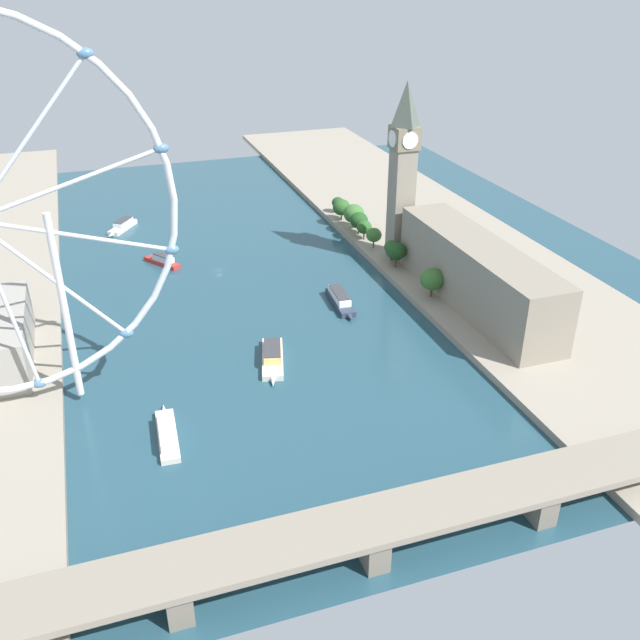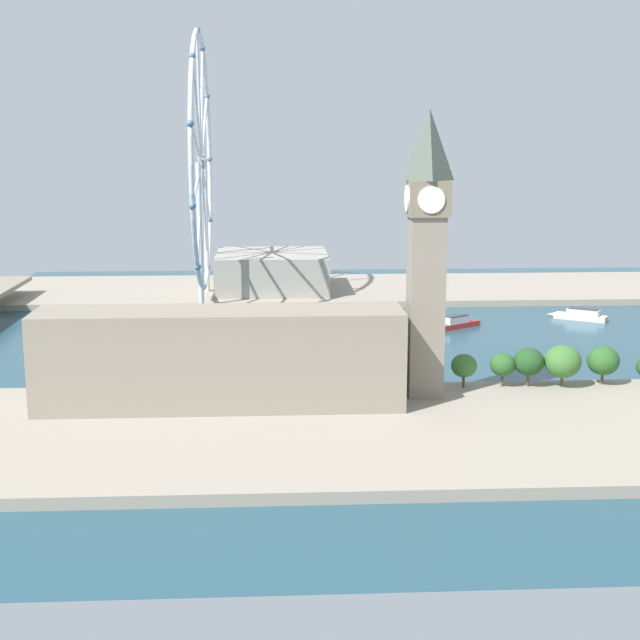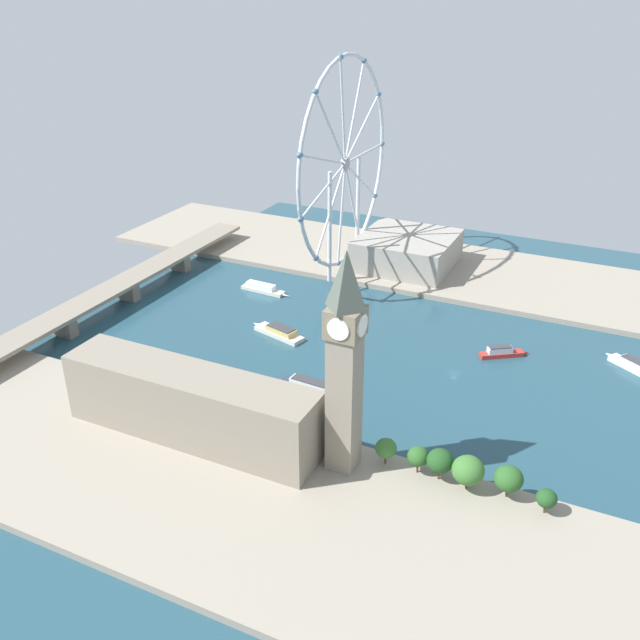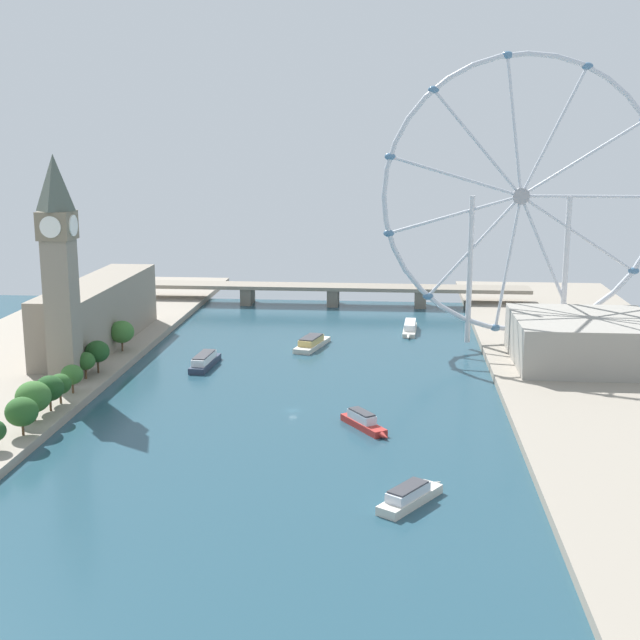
{
  "view_description": "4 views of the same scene",
  "coord_description": "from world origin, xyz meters",
  "px_view_note": "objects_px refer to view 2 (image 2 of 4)",
  "views": [
    {
      "loc": [
        53.85,
        309.99,
        137.0
      ],
      "look_at": [
        -23.47,
        83.43,
        10.44
      ],
      "focal_mm": 39.16,
      "sensor_mm": 36.0,
      "label": 1
    },
    {
      "loc": [
        -351.33,
        62.76,
        78.34
      ],
      "look_at": [
        11.79,
        43.11,
        6.57
      ],
      "focal_mm": 51.69,
      "sensor_mm": 36.0,
      "label": 2
    },
    {
      "loc": [
        -274.95,
        -63.48,
        163.07
      ],
      "look_at": [
        -6.46,
        65.41,
        16.08
      ],
      "focal_mm": 38.97,
      "sensor_mm": 36.0,
      "label": 3
    },
    {
      "loc": [
        34.15,
        -278.44,
        92.41
      ],
      "look_at": [
        1.19,
        92.89,
        12.14
      ],
      "focal_mm": 47.7,
      "sensor_mm": 36.0,
      "label": 4
    }
  ],
  "objects_px": {
    "clock_tower": "(427,250)",
    "tour_boat_0": "(126,319)",
    "parliament_block": "(220,358)",
    "tour_boat_3": "(200,340)",
    "tour_boat_4": "(580,315)",
    "riverside_hall": "(272,271)",
    "tour_boat_2": "(297,363)",
    "tour_boat_1": "(459,323)",
    "ferris_wheel": "(201,163)"
  },
  "relations": [
    {
      "from": "parliament_block",
      "to": "tour_boat_3",
      "type": "relative_size",
      "value": 3.13
    },
    {
      "from": "ferris_wheel",
      "to": "riverside_hall",
      "type": "xyz_separation_m",
      "value": [
        23.02,
        -32.46,
        -54.68
      ]
    },
    {
      "from": "tour_boat_3",
      "to": "ferris_wheel",
      "type": "bearing_deg",
      "value": -72.41
    },
    {
      "from": "tour_boat_3",
      "to": "riverside_hall",
      "type": "bearing_deg",
      "value": -89.15
    },
    {
      "from": "ferris_wheel",
      "to": "tour_boat_2",
      "type": "distance_m",
      "value": 151.22
    },
    {
      "from": "clock_tower",
      "to": "parliament_block",
      "type": "distance_m",
      "value": 67.4
    },
    {
      "from": "clock_tower",
      "to": "riverside_hall",
      "type": "bearing_deg",
      "value": 12.76
    },
    {
      "from": "parliament_block",
      "to": "tour_boat_2",
      "type": "relative_size",
      "value": 3.34
    },
    {
      "from": "tour_boat_0",
      "to": "tour_boat_2",
      "type": "distance_m",
      "value": 111.03
    },
    {
      "from": "tour_boat_0",
      "to": "riverside_hall",
      "type": "bearing_deg",
      "value": 50.54
    },
    {
      "from": "parliament_block",
      "to": "tour_boat_2",
      "type": "distance_m",
      "value": 59.26
    },
    {
      "from": "clock_tower",
      "to": "tour_boat_3",
      "type": "distance_m",
      "value": 120.53
    },
    {
      "from": "tour_boat_0",
      "to": "tour_boat_4",
      "type": "xyz_separation_m",
      "value": [
        -2.72,
        -198.69,
        0.08
      ]
    },
    {
      "from": "ferris_wheel",
      "to": "tour_boat_2",
      "type": "bearing_deg",
      "value": -162.72
    },
    {
      "from": "ferris_wheel",
      "to": "tour_boat_1",
      "type": "relative_size",
      "value": 5.55
    },
    {
      "from": "clock_tower",
      "to": "parliament_block",
      "type": "xyz_separation_m",
      "value": [
        -8.25,
        60.02,
        -29.54
      ]
    },
    {
      "from": "clock_tower",
      "to": "tour_boat_3",
      "type": "bearing_deg",
      "value": 40.7
    },
    {
      "from": "tour_boat_4",
      "to": "clock_tower",
      "type": "bearing_deg",
      "value": 88.3
    },
    {
      "from": "ferris_wheel",
      "to": "tour_boat_0",
      "type": "relative_size",
      "value": 3.95
    },
    {
      "from": "clock_tower",
      "to": "tour_boat_3",
      "type": "relative_size",
      "value": 2.53
    },
    {
      "from": "tour_boat_0",
      "to": "clock_tower",
      "type": "bearing_deg",
      "value": -46.81
    },
    {
      "from": "tour_boat_0",
      "to": "parliament_block",
      "type": "bearing_deg",
      "value": -67.44
    },
    {
      "from": "clock_tower",
      "to": "tour_boat_0",
      "type": "distance_m",
      "value": 174.25
    },
    {
      "from": "tour_boat_1",
      "to": "tour_boat_2",
      "type": "height_order",
      "value": "tour_boat_2"
    },
    {
      "from": "parliament_block",
      "to": "tour_boat_4",
      "type": "bearing_deg",
      "value": -48.18
    },
    {
      "from": "clock_tower",
      "to": "riverside_hall",
      "type": "relative_size",
      "value": 1.5
    },
    {
      "from": "parliament_block",
      "to": "tour_boat_0",
      "type": "height_order",
      "value": "parliament_block"
    },
    {
      "from": "riverside_hall",
      "to": "tour_boat_3",
      "type": "xyz_separation_m",
      "value": [
        -112.81,
        28.28,
        -10.3
      ]
    },
    {
      "from": "parliament_block",
      "to": "tour_boat_4",
      "type": "relative_size",
      "value": 4.29
    },
    {
      "from": "clock_tower",
      "to": "parliament_block",
      "type": "bearing_deg",
      "value": 97.83
    },
    {
      "from": "ferris_wheel",
      "to": "tour_boat_4",
      "type": "xyz_separation_m",
      "value": [
        -48.26,
        -167.82,
        -64.97
      ]
    },
    {
      "from": "ferris_wheel",
      "to": "tour_boat_0",
      "type": "distance_m",
      "value": 85.19
    },
    {
      "from": "tour_boat_0",
      "to": "tour_boat_3",
      "type": "relative_size",
      "value": 0.95
    },
    {
      "from": "tour_boat_0",
      "to": "tour_boat_2",
      "type": "height_order",
      "value": "tour_boat_2"
    },
    {
      "from": "riverside_hall",
      "to": "parliament_block",
      "type": "bearing_deg",
      "value": 175.78
    },
    {
      "from": "parliament_block",
      "to": "riverside_hall",
      "type": "xyz_separation_m",
      "value": [
        206.02,
        -15.22,
        -4.53
      ]
    },
    {
      "from": "ferris_wheel",
      "to": "tour_boat_1",
      "type": "xyz_separation_m",
      "value": [
        -62.5,
        -110.86,
        -64.96
      ]
    },
    {
      "from": "tour_boat_2",
      "to": "tour_boat_3",
      "type": "relative_size",
      "value": 0.94
    },
    {
      "from": "tour_boat_2",
      "to": "riverside_hall",
      "type": "bearing_deg",
      "value": -83.05
    },
    {
      "from": "riverside_hall",
      "to": "tour_boat_3",
      "type": "height_order",
      "value": "riverside_hall"
    },
    {
      "from": "ferris_wheel",
      "to": "tour_boat_2",
      "type": "height_order",
      "value": "ferris_wheel"
    },
    {
      "from": "clock_tower",
      "to": "tour_boat_4",
      "type": "distance_m",
      "value": 161.77
    },
    {
      "from": "ferris_wheel",
      "to": "tour_boat_2",
      "type": "relative_size",
      "value": 4.0
    },
    {
      "from": "clock_tower",
      "to": "tour_boat_4",
      "type": "bearing_deg",
      "value": -35.6
    },
    {
      "from": "parliament_block",
      "to": "tour_boat_0",
      "type": "relative_size",
      "value": 3.3
    },
    {
      "from": "clock_tower",
      "to": "tour_boat_0",
      "type": "height_order",
      "value": "clock_tower"
    },
    {
      "from": "parliament_block",
      "to": "tour_boat_0",
      "type": "xyz_separation_m",
      "value": [
        137.46,
        48.11,
        -14.9
      ]
    },
    {
      "from": "tour_boat_0",
      "to": "tour_boat_1",
      "type": "distance_m",
      "value": 142.74
    },
    {
      "from": "parliament_block",
      "to": "tour_boat_1",
      "type": "height_order",
      "value": "parliament_block"
    },
    {
      "from": "clock_tower",
      "to": "tour_boat_0",
      "type": "xyz_separation_m",
      "value": [
        129.21,
        108.13,
        -44.44
      ]
    }
  ]
}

